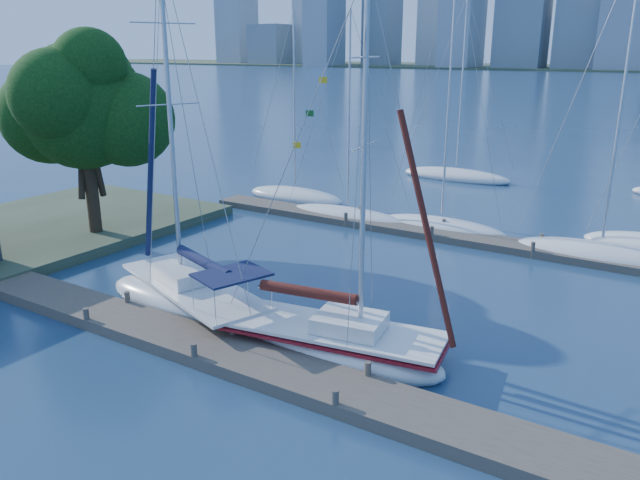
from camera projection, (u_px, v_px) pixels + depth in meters
The scene contains 11 objects.
ground at pixel (215, 356), 19.76m from camera, with size 700.00×700.00×0.00m, color navy.
near_dock at pixel (214, 350), 19.70m from camera, with size 26.00×2.00×0.40m, color #4C4237.
far_dock at pixel (456, 237), 31.60m from camera, with size 30.00×1.80×0.36m, color #4C4237.
tree at pixel (82, 104), 29.53m from camera, with size 7.99×7.27×10.27m.
sailboat_navy at pixel (193, 281), 23.09m from camera, with size 8.56×5.24×13.32m.
sailboat_maroon at pixel (335, 325), 19.67m from camera, with size 7.84×3.62×11.95m.
bg_boat_0 at pixel (296, 196), 40.08m from camera, with size 7.06×2.74×11.88m.
bg_boat_1 at pixel (348, 215), 35.46m from camera, with size 7.67×2.80×11.63m.
bg_boat_2 at pixel (441, 226), 33.21m from camera, with size 7.37×3.76×14.10m.
bg_boat_3 at pixel (600, 254), 28.56m from camera, with size 8.03×3.41×14.26m.
bg_boat_6 at pixel (456, 175), 46.36m from camera, with size 8.50×3.68×13.24m.
Camera 1 is at (12.35, -13.25, 9.33)m, focal length 35.00 mm.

